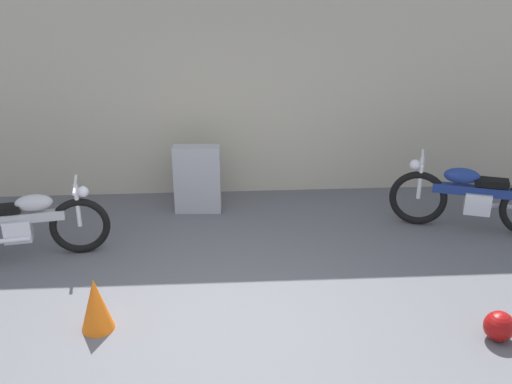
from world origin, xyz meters
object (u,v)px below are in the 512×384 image
stone_marker (197,179)px  motorcycle_blue (472,197)px  motorcycle_silver (23,225)px  traffic_cone (96,304)px  helmet (499,326)px

stone_marker → motorcycle_blue: size_ratio=0.46×
stone_marker → motorcycle_silver: bearing=-149.3°
stone_marker → traffic_cone: (-0.90, -2.62, -0.19)m
stone_marker → motorcycle_blue: (3.45, -0.76, -0.02)m
helmet → motorcycle_silver: bearing=159.2°
stone_marker → traffic_cone: 2.77m
motorcycle_silver → traffic_cone: bearing=-62.6°
motorcycle_blue → traffic_cone: bearing=41.3°
stone_marker → motorcycle_silver: stone_marker is taller
helmet → traffic_cone: (-3.79, 0.39, 0.13)m
stone_marker → helmet: stone_marker is taller
helmet → motorcycle_blue: bearing=76.0°
motorcycle_blue → helmet: bearing=94.2°
stone_marker → motorcycle_silver: size_ratio=0.47×
motorcycle_silver → motorcycle_blue: 5.42m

